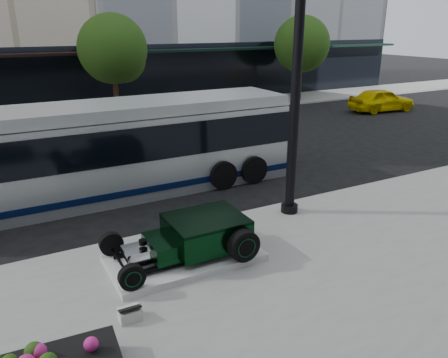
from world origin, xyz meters
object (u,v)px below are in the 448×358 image
hot_rod (197,234)px  transit_bus (108,150)px  lamppost (297,68)px  yellow_taxi (382,100)px  white_sedan (201,136)px

hot_rod → transit_bus: bearing=96.9°
hot_rod → lamppost: bearing=17.9°
hot_rod → lamppost: lamppost is taller
hot_rod → yellow_taxi: yellow_taxi is taller
white_sedan → yellow_taxi: (13.92, 2.91, 0.04)m
lamppost → yellow_taxi: (14.64, 10.24, -3.43)m
lamppost → white_sedan: lamppost is taller
hot_rod → lamppost: 4.97m
hot_rod → transit_bus: 5.32m
lamppost → white_sedan: (0.71, 7.33, -3.47)m
transit_bus → yellow_taxi: 19.67m
transit_bus → white_sedan: bearing=34.0°
hot_rod → transit_bus: transit_bus is taller
hot_rod → lamppost: (3.41, 1.10, 3.45)m
lamppost → white_sedan: bearing=84.4°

